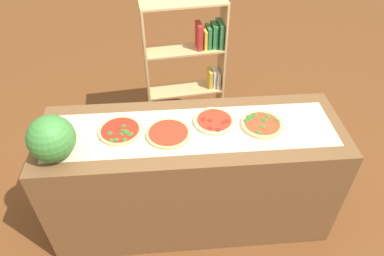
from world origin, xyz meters
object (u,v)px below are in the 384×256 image
object	(u,v)px
pizza_spinach_0	(120,131)
pizza_pepperoni_2	(214,121)
pizza_spinach_3	(262,124)
bookshelf	(193,69)
pizza_plain_1	(168,133)
watermelon	(51,138)

from	to	relation	value
pizza_spinach_0	pizza_pepperoni_2	xyz separation A→B (m)	(0.64, 0.05, 0.00)
pizza_spinach_3	bookshelf	world-z (taller)	bookshelf
pizza_plain_1	pizza_spinach_3	world-z (taller)	pizza_spinach_3
pizza_spinach_0	watermelon	distance (m)	0.44
bookshelf	pizza_spinach_0	bearing A→B (deg)	-116.88
pizza_plain_1	pizza_pepperoni_2	xyz separation A→B (m)	(0.32, 0.10, 0.00)
pizza_spinach_0	pizza_pepperoni_2	world-z (taller)	pizza_pepperoni_2
pizza_pepperoni_2	bookshelf	distance (m)	1.15
pizza_spinach_0	pizza_spinach_3	size ratio (longest dim) A/B	1.01
pizza_spinach_0	pizza_spinach_3	bearing A→B (deg)	-0.88
pizza_spinach_3	pizza_spinach_0	bearing A→B (deg)	179.12
pizza_spinach_0	bookshelf	bearing A→B (deg)	63.12
pizza_spinach_3	watermelon	size ratio (longest dim) A/B	1.01
watermelon	pizza_plain_1	bearing A→B (deg)	10.78
pizza_pepperoni_2	pizza_spinach_3	bearing A→B (deg)	-10.82
watermelon	bookshelf	distance (m)	1.71
pizza_plain_1	watermelon	bearing A→B (deg)	-169.22
pizza_pepperoni_2	pizza_spinach_0	bearing A→B (deg)	-175.86
pizza_plain_1	pizza_pepperoni_2	world-z (taller)	pizza_pepperoni_2
watermelon	pizza_spinach_0	bearing A→B (deg)	26.47
pizza_pepperoni_2	bookshelf	xyz separation A→B (m)	(-0.05, 1.12, -0.27)
bookshelf	pizza_pepperoni_2	bearing A→B (deg)	-87.49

